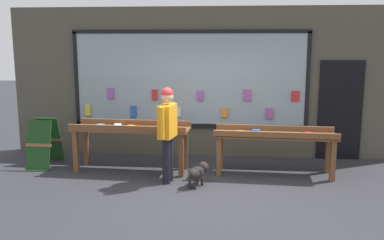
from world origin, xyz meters
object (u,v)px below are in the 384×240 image
at_px(person_browsing, 167,127).
at_px(small_dog, 197,172).
at_px(display_table_right, 274,138).
at_px(sandwich_board_sign, 44,142).
at_px(display_table_left, 131,132).

xyz_separation_m(person_browsing, small_dog, (0.54, -0.18, -0.74)).
distance_m(display_table_right, sandwich_board_sign, 4.55).
distance_m(display_table_right, small_dog, 1.66).
bearing_deg(sandwich_board_sign, display_table_left, -4.57).
height_order(display_table_left, small_dog, display_table_left).
bearing_deg(sandwich_board_sign, small_dog, -16.73).
relative_size(person_browsing, sandwich_board_sign, 1.79).
bearing_deg(small_dog, display_table_right, -32.22).
bearing_deg(sandwich_board_sign, person_browsing, -16.47).
distance_m(display_table_left, small_dog, 1.66).
bearing_deg(sandwich_board_sign, display_table_right, -1.52).
distance_m(person_browsing, sandwich_board_sign, 2.79).
bearing_deg(display_table_left, person_browsing, -38.41).
relative_size(display_table_right, person_browsing, 1.34).
height_order(display_table_right, sandwich_board_sign, sandwich_board_sign).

